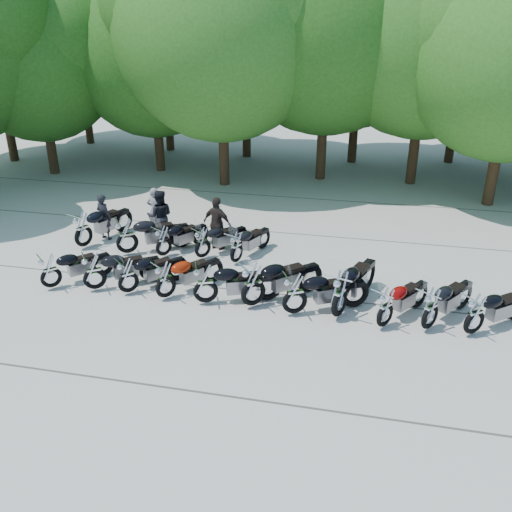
% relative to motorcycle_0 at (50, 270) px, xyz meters
% --- Properties ---
extents(ground, '(90.00, 90.00, 0.00)m').
position_rel_motorcycle_0_xyz_m(ground, '(5.63, -0.46, -0.59)').
color(ground, '#9E978F').
rests_on(ground, ground).
extents(tree_1, '(6.97, 6.97, 8.55)m').
position_rel_motorcycle_0_xyz_m(tree_1, '(-6.41, 10.77, 4.48)').
color(tree_1, '#3A2614').
rests_on(tree_1, ground).
extents(tree_2, '(7.31, 7.31, 8.97)m').
position_rel_motorcycle_0_xyz_m(tree_2, '(-1.62, 12.38, 4.73)').
color(tree_2, '#3A2614').
rests_on(tree_2, ground).
extents(tree_3, '(8.70, 8.70, 10.67)m').
position_rel_motorcycle_0_xyz_m(tree_3, '(2.06, 10.78, 5.74)').
color(tree_3, '#3A2614').
rests_on(tree_3, ground).
extents(tree_4, '(9.13, 9.13, 11.20)m').
position_rel_motorcycle_0_xyz_m(tree_4, '(6.17, 12.63, 6.05)').
color(tree_4, '#3A2614').
rests_on(tree_4, ground).
extents(tree_5, '(9.04, 9.04, 11.10)m').
position_rel_motorcycle_0_xyz_m(tree_5, '(10.24, 12.74, 5.99)').
color(tree_5, '#3A2614').
rests_on(tree_5, ground).
extents(tree_9, '(7.59, 7.59, 9.32)m').
position_rel_motorcycle_0_xyz_m(tree_9, '(-7.90, 17.13, 4.93)').
color(tree_9, '#3A2614').
rests_on(tree_9, ground).
extents(tree_10, '(7.78, 7.78, 9.55)m').
position_rel_motorcycle_0_xyz_m(tree_10, '(-2.66, 16.51, 5.07)').
color(tree_10, '#3A2614').
rests_on(tree_10, ground).
extents(tree_11, '(7.56, 7.56, 9.28)m').
position_rel_motorcycle_0_xyz_m(tree_11, '(1.87, 15.96, 4.91)').
color(tree_11, '#3A2614').
rests_on(tree_11, ground).
extents(tree_12, '(7.88, 7.88, 9.67)m').
position_rel_motorcycle_0_xyz_m(tree_12, '(7.43, 16.01, 5.14)').
color(tree_12, '#3A2614').
rests_on(tree_12, ground).
extents(tree_13, '(8.31, 8.31, 10.20)m').
position_rel_motorcycle_0_xyz_m(tree_13, '(12.32, 17.01, 5.45)').
color(tree_13, '#3A2614').
rests_on(tree_13, ground).
extents(motorcycle_0, '(1.86, 1.96, 1.17)m').
position_rel_motorcycle_0_xyz_m(motorcycle_0, '(0.00, 0.00, 0.00)').
color(motorcycle_0, black).
rests_on(motorcycle_0, ground).
extents(motorcycle_1, '(2.20, 1.84, 1.25)m').
position_rel_motorcycle_0_xyz_m(motorcycle_1, '(1.25, 0.16, 0.04)').
color(motorcycle_1, black).
rests_on(motorcycle_1, ground).
extents(motorcycle_2, '(1.88, 1.95, 1.18)m').
position_rel_motorcycle_0_xyz_m(motorcycle_2, '(2.23, 0.19, 0.00)').
color(motorcycle_2, black).
rests_on(motorcycle_2, ground).
extents(motorcycle_3, '(1.83, 2.10, 1.21)m').
position_rel_motorcycle_0_xyz_m(motorcycle_3, '(3.34, 0.14, 0.02)').
color(motorcycle_3, '#921C05').
rests_on(motorcycle_3, ground).
extents(motorcycle_4, '(2.39, 1.46, 1.30)m').
position_rel_motorcycle_0_xyz_m(motorcycle_4, '(4.48, 0.07, 0.06)').
color(motorcycle_4, black).
rests_on(motorcycle_4, ground).
extents(motorcycle_5, '(2.34, 2.22, 1.40)m').
position_rel_motorcycle_0_xyz_m(motorcycle_5, '(5.74, 0.19, 0.11)').
color(motorcycle_5, black).
rests_on(motorcycle_5, ground).
extents(motorcycle_6, '(2.38, 1.70, 1.31)m').
position_rel_motorcycle_0_xyz_m(motorcycle_6, '(6.86, 0.02, 0.07)').
color(motorcycle_6, black).
rests_on(motorcycle_6, ground).
extents(motorcycle_7, '(1.62, 2.68, 1.45)m').
position_rel_motorcycle_0_xyz_m(motorcycle_7, '(7.98, 0.13, 0.14)').
color(motorcycle_7, black).
rests_on(motorcycle_7, ground).
extents(motorcycle_8, '(1.74, 2.13, 1.21)m').
position_rel_motorcycle_0_xyz_m(motorcycle_8, '(9.11, -0.12, 0.02)').
color(motorcycle_8, '#770404').
rests_on(motorcycle_8, ground).
extents(motorcycle_9, '(1.85, 2.23, 1.27)m').
position_rel_motorcycle_0_xyz_m(motorcycle_9, '(10.17, 0.01, 0.05)').
color(motorcycle_9, black).
rests_on(motorcycle_9, ground).
extents(motorcycle_10, '(2.11, 1.89, 1.23)m').
position_rel_motorcycle_0_xyz_m(motorcycle_10, '(11.19, -0.01, 0.03)').
color(motorcycle_10, black).
rests_on(motorcycle_10, ground).
extents(motorcycle_11, '(1.57, 2.55, 1.38)m').
position_rel_motorcycle_0_xyz_m(motorcycle_11, '(-0.54, 2.83, 0.11)').
color(motorcycle_11, black).
rests_on(motorcycle_11, ground).
extents(motorcycle_12, '(2.43, 1.96, 1.37)m').
position_rel_motorcycle_0_xyz_m(motorcycle_12, '(1.09, 2.63, 0.10)').
color(motorcycle_12, black).
rests_on(motorcycle_12, ground).
extents(motorcycle_13, '(1.64, 2.07, 1.16)m').
position_rel_motorcycle_0_xyz_m(motorcycle_13, '(2.28, 2.71, -0.00)').
color(motorcycle_13, black).
rests_on(motorcycle_13, ground).
extents(motorcycle_14, '(1.74, 2.02, 1.16)m').
position_rel_motorcycle_0_xyz_m(motorcycle_14, '(3.53, 2.84, -0.00)').
color(motorcycle_14, black).
rests_on(motorcycle_14, ground).
extents(motorcycle_15, '(1.35, 2.11, 1.15)m').
position_rel_motorcycle_0_xyz_m(motorcycle_15, '(4.65, 2.74, -0.01)').
color(motorcycle_15, black).
rests_on(motorcycle_15, ground).
extents(rider_0, '(0.67, 0.54, 1.58)m').
position_rel_motorcycle_0_xyz_m(rider_0, '(-0.22, 3.74, 0.21)').
color(rider_0, black).
rests_on(rider_0, ground).
extents(rider_1, '(1.04, 0.91, 1.80)m').
position_rel_motorcycle_0_xyz_m(rider_1, '(1.73, 3.90, 0.32)').
color(rider_1, black).
rests_on(rider_1, ground).
extents(rider_2, '(1.11, 0.72, 1.76)m').
position_rel_motorcycle_0_xyz_m(rider_2, '(3.77, 3.72, 0.30)').
color(rider_2, black).
rests_on(rider_2, ground).
extents(rider_3, '(0.61, 0.41, 1.64)m').
position_rel_motorcycle_0_xyz_m(rider_3, '(1.26, 4.63, 0.23)').
color(rider_3, gray).
rests_on(rider_3, ground).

